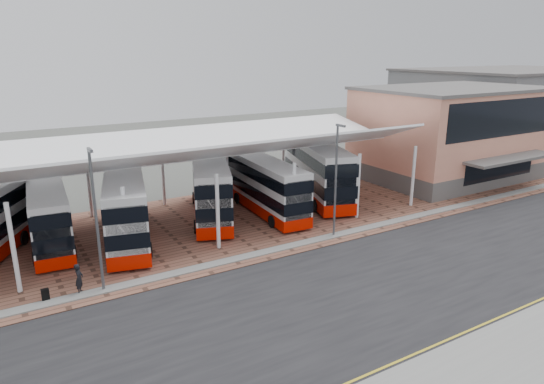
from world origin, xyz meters
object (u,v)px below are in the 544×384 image
object	(u,v)px
bus_4	(267,187)
terminal	(451,132)
bus_2	(126,208)
bus_5	(317,171)
bus_3	(210,189)
bus_1	(49,216)
pedestrian	(79,279)

from	to	relation	value
bus_4	terminal	bearing A→B (deg)	6.11
bus_2	bus_5	bearing A→B (deg)	18.42
bus_2	bus_4	world-z (taller)	bus_2
bus_3	bus_5	size ratio (longest dim) A/B	0.93
terminal	bus_1	world-z (taller)	terminal
bus_4	bus_5	world-z (taller)	bus_5
bus_3	pedestrian	distance (m)	13.96
terminal	bus_3	world-z (taller)	terminal
bus_4	pedestrian	xyz separation A→B (m)	(-15.62, -6.55, -1.29)
bus_2	bus_5	distance (m)	17.25
terminal	bus_2	world-z (taller)	terminal
terminal	bus_2	bearing A→B (deg)	-178.59
bus_4	bus_5	bearing A→B (deg)	16.29
terminal	bus_2	distance (m)	33.91
bus_5	pedestrian	world-z (taller)	bus_5
terminal	bus_4	world-z (taller)	terminal
bus_5	terminal	bearing A→B (deg)	16.03
bus_2	bus_3	world-z (taller)	bus_2
bus_5	bus_3	bearing A→B (deg)	-163.36
bus_3	pedestrian	size ratio (longest dim) A/B	6.66
terminal	bus_5	size ratio (longest dim) A/B	1.50
bus_1	terminal	bearing A→B (deg)	3.16
pedestrian	bus_2	bearing A→B (deg)	-11.78
terminal	bus_3	xyz separation A→B (m)	(-26.82, 0.71, -2.30)
bus_5	bus_4	bearing A→B (deg)	-150.11
bus_1	bus_2	xyz separation A→B (m)	(4.69, -1.75, 0.25)
bus_2	bus_3	distance (m)	7.17
pedestrian	terminal	bearing A→B (deg)	-57.15
terminal	pedestrian	xyz separation A→B (m)	(-38.15, -7.31, -3.74)
bus_3	pedestrian	bearing A→B (deg)	-123.76
bus_4	pedestrian	bearing A→B (deg)	-153.08
bus_2	bus_3	bearing A→B (deg)	26.41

